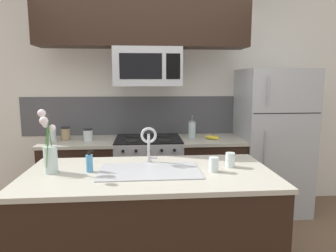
% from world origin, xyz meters
% --- Properties ---
extents(rear_partition, '(5.20, 0.10, 2.60)m').
position_xyz_m(rear_partition, '(0.30, 1.28, 1.30)').
color(rear_partition, silver).
rests_on(rear_partition, ground).
extents(splash_band, '(3.09, 0.01, 0.48)m').
position_xyz_m(splash_band, '(0.00, 1.22, 1.15)').
color(splash_band, '#4C4C51').
rests_on(splash_band, rear_partition).
extents(back_counter_left, '(0.84, 0.65, 0.91)m').
position_xyz_m(back_counter_left, '(-0.78, 0.90, 0.46)').
color(back_counter_left, black).
rests_on(back_counter_left, ground).
extents(back_counter_right, '(0.75, 0.65, 0.91)m').
position_xyz_m(back_counter_right, '(0.74, 0.90, 0.46)').
color(back_counter_right, black).
rests_on(back_counter_right, ground).
extents(stove_range, '(0.76, 0.64, 0.93)m').
position_xyz_m(stove_range, '(0.00, 0.90, 0.46)').
color(stove_range, '#A8AAAF').
rests_on(stove_range, ground).
extents(microwave, '(0.74, 0.40, 0.42)m').
position_xyz_m(microwave, '(0.00, 0.88, 1.74)').
color(microwave, '#A8AAAF').
extents(upper_cabinet_band, '(2.29, 0.34, 0.60)m').
position_xyz_m(upper_cabinet_band, '(-0.04, 0.85, 2.25)').
color(upper_cabinet_band, black).
extents(refrigerator, '(0.79, 0.74, 1.72)m').
position_xyz_m(refrigerator, '(1.50, 0.92, 0.86)').
color(refrigerator, '#A8AAAF').
rests_on(refrigerator, ground).
extents(storage_jar_tall, '(0.09, 0.09, 0.16)m').
position_xyz_m(storage_jar_tall, '(-1.09, 0.88, 0.99)').
color(storage_jar_tall, silver).
rests_on(storage_jar_tall, back_counter_left).
extents(storage_jar_medium, '(0.10, 0.10, 0.15)m').
position_xyz_m(storage_jar_medium, '(-0.95, 0.94, 0.98)').
color(storage_jar_medium, '#997F5B').
rests_on(storage_jar_medium, back_counter_left).
extents(storage_jar_short, '(0.11, 0.11, 0.13)m').
position_xyz_m(storage_jar_short, '(-0.69, 0.88, 0.98)').
color(storage_jar_short, silver).
rests_on(storage_jar_short, back_counter_left).
extents(banana_bunch, '(0.19, 0.16, 0.08)m').
position_xyz_m(banana_bunch, '(0.75, 0.84, 0.93)').
color(banana_bunch, yellow).
rests_on(banana_bunch, back_counter_right).
extents(french_press, '(0.09, 0.09, 0.27)m').
position_xyz_m(french_press, '(0.52, 0.96, 1.01)').
color(french_press, silver).
rests_on(french_press, back_counter_right).
extents(island_counter, '(1.86, 0.92, 0.91)m').
position_xyz_m(island_counter, '(-0.02, -0.35, 0.46)').
color(island_counter, black).
rests_on(island_counter, ground).
extents(kitchen_sink, '(0.76, 0.44, 0.16)m').
position_xyz_m(kitchen_sink, '(-0.01, -0.35, 0.84)').
color(kitchen_sink, '#ADAFB5').
rests_on(kitchen_sink, island_counter).
extents(sink_faucet, '(0.14, 0.14, 0.31)m').
position_xyz_m(sink_faucet, '(-0.01, -0.13, 1.11)').
color(sink_faucet, '#B7BABF').
rests_on(sink_faucet, island_counter).
extents(dish_soap_bottle, '(0.06, 0.05, 0.16)m').
position_xyz_m(dish_soap_bottle, '(-0.46, -0.32, 0.98)').
color(dish_soap_bottle, '#4C93C6').
rests_on(dish_soap_bottle, island_counter).
extents(drinking_glass, '(0.07, 0.07, 0.11)m').
position_xyz_m(drinking_glass, '(0.47, -0.39, 0.97)').
color(drinking_glass, silver).
rests_on(drinking_glass, island_counter).
extents(spare_glass, '(0.07, 0.07, 0.12)m').
position_xyz_m(spare_glass, '(0.63, -0.28, 0.97)').
color(spare_glass, silver).
rests_on(spare_glass, island_counter).
extents(flower_vase, '(0.15, 0.22, 0.47)m').
position_xyz_m(flower_vase, '(-0.75, -0.32, 1.06)').
color(flower_vase, silver).
rests_on(flower_vase, island_counter).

